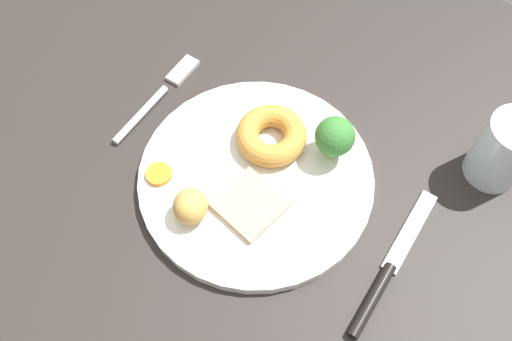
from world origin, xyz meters
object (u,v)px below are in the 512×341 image
(yorkshire_pudding, at_px, (268,133))
(broccoli_floret, at_px, (335,137))
(fork, at_px, (159,96))
(carrot_coin_front, at_px, (159,174))
(water_glass, at_px, (504,151))
(roast_potato_left, at_px, (190,206))
(knife, at_px, (387,274))
(dinner_plate, at_px, (256,178))
(meat_slice_main, at_px, (250,205))

(yorkshire_pudding, height_order, broccoli_floret, broccoli_floret)
(fork, bearing_deg, yorkshire_pudding, -84.31)
(yorkshire_pudding, xyz_separation_m, carrot_coin_front, (-0.07, -0.11, -0.01))
(water_glass, bearing_deg, fork, -157.05)
(roast_potato_left, bearing_deg, knife, 20.60)
(fork, distance_m, knife, 0.34)
(yorkshire_pudding, bearing_deg, carrot_coin_front, -120.64)
(yorkshire_pudding, height_order, fork, yorkshire_pudding)
(dinner_plate, bearing_deg, roast_potato_left, -107.32)
(fork, bearing_deg, broccoli_floret, -79.61)
(yorkshire_pudding, bearing_deg, knife, -14.52)
(yorkshire_pudding, xyz_separation_m, broccoli_floret, (0.07, 0.03, 0.02))
(meat_slice_main, bearing_deg, knife, 10.82)
(knife, bearing_deg, broccoli_floret, 52.17)
(dinner_plate, height_order, carrot_coin_front, carrot_coin_front)
(meat_slice_main, relative_size, broccoli_floret, 1.14)
(meat_slice_main, relative_size, water_glass, 0.73)
(dinner_plate, relative_size, water_glass, 3.01)
(yorkshire_pudding, bearing_deg, roast_potato_left, -92.99)
(broccoli_floret, xyz_separation_m, fork, (-0.22, -0.06, -0.04))
(roast_potato_left, xyz_separation_m, knife, (0.20, 0.07, -0.03))
(yorkshire_pudding, distance_m, broccoli_floret, 0.08)
(water_glass, bearing_deg, dinner_plate, -139.13)
(carrot_coin_front, distance_m, knife, 0.26)
(dinner_plate, height_order, broccoli_floret, broccoli_floret)
(roast_potato_left, relative_size, broccoli_floret, 0.71)
(water_glass, bearing_deg, broccoli_floret, -146.98)
(meat_slice_main, xyz_separation_m, broccoli_floret, (0.03, 0.11, 0.03))
(dinner_plate, relative_size, knife, 1.41)
(fork, bearing_deg, water_glass, -71.42)
(roast_potato_left, height_order, carrot_coin_front, roast_potato_left)
(fork, xyz_separation_m, knife, (0.34, -0.02, 0.00))
(carrot_coin_front, relative_size, fork, 0.19)
(roast_potato_left, relative_size, fork, 0.26)
(carrot_coin_front, bearing_deg, broccoli_floret, 46.75)
(dinner_plate, bearing_deg, broccoli_floret, 56.84)
(dinner_plate, bearing_deg, yorkshire_pudding, 111.96)
(yorkshire_pudding, bearing_deg, broccoli_floret, 24.36)
(fork, height_order, knife, knife)
(meat_slice_main, xyz_separation_m, carrot_coin_front, (-0.10, -0.03, -0.00))
(carrot_coin_front, bearing_deg, water_glass, 40.12)
(yorkshire_pudding, height_order, knife, yorkshire_pudding)
(dinner_plate, distance_m, roast_potato_left, 0.09)
(yorkshire_pudding, distance_m, knife, 0.20)
(knife, height_order, water_glass, water_glass)
(meat_slice_main, height_order, knife, meat_slice_main)
(meat_slice_main, xyz_separation_m, yorkshire_pudding, (-0.04, 0.08, 0.01))
(carrot_coin_front, relative_size, water_glass, 0.33)
(yorkshire_pudding, relative_size, fork, 0.52)
(carrot_coin_front, xyz_separation_m, knife, (0.26, 0.06, -0.01))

